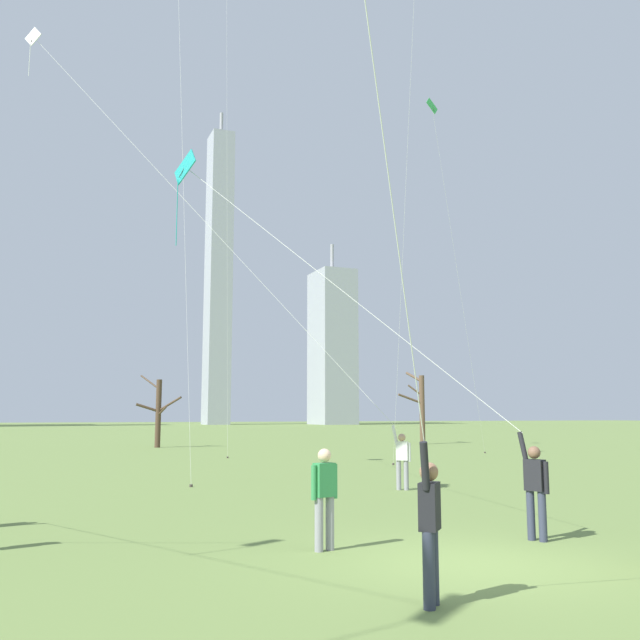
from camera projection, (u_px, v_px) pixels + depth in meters
ground_plane at (471, 564)px, 10.20m from camera, size 400.00×400.00×0.00m
kite_flyer_foreground_right_yellow at (409, 363)px, 7.47m from camera, size 5.20×5.18×15.16m
kite_flyer_far_back_white at (349, 396)px, 20.91m from camera, size 11.34×8.68×16.56m
kite_flyer_foreground_left_teal at (456, 414)px, 13.03m from camera, size 5.44×7.34×8.84m
bystander_strolling_midfield at (324, 493)px, 11.27m from camera, size 0.50×0.28×1.62m
distant_kite_drifting_right_green at (438, 149)px, 35.58m from camera, size 6.43×5.14×18.10m
distant_kite_low_near_trees_purple at (414, 11)px, 28.04m from camera, size 1.63×5.81×22.22m
distant_kite_high_overhead_red at (227, 39)px, 39.75m from camera, size 0.28×2.59×27.15m
bare_tree_right_of_center at (158, 411)px, 46.49m from camera, size 2.84×2.51×4.86m
bare_tree_rightmost at (421, 405)px, 52.00m from camera, size 2.93×2.24×5.47m
skyline_short_annex at (218, 276)px, 157.24m from camera, size 5.02×6.88×72.13m
skyline_slender_spire at (332, 347)px, 156.91m from camera, size 8.01×11.00×41.06m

